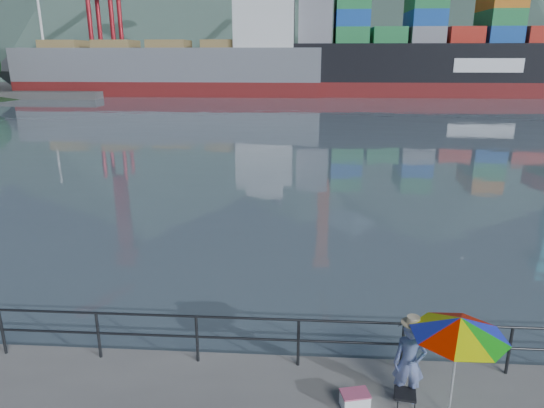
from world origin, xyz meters
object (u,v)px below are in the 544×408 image
at_px(bulk_carrier, 181,67).
at_px(beach_umbrella, 460,327).
at_px(fisherman, 409,363).
at_px(container_ship, 488,56).
at_px(cooler_bag, 355,401).

bearing_deg(bulk_carrier, beach_umbrella, -72.79).
xyz_separation_m(fisherman, bulk_carrier, (-21.57, 71.28, 3.42)).
bearing_deg(fisherman, container_ship, 78.53).
bearing_deg(container_ship, bulk_carrier, -177.41).
height_order(beach_umbrella, cooler_bag, beach_umbrella).
relative_size(cooler_bag, container_ship, 0.01).
xyz_separation_m(fisherman, cooler_bag, (-0.93, -0.26, -0.62)).
distance_m(beach_umbrella, container_ship, 78.35).
relative_size(fisherman, container_ship, 0.02).
bearing_deg(beach_umbrella, fisherman, 148.53).
relative_size(bulk_carrier, container_ship, 0.75).
distance_m(beach_umbrella, bulk_carrier, 75.06).
distance_m(cooler_bag, bulk_carrier, 74.56).
relative_size(fisherman, cooler_bag, 3.25).
bearing_deg(bulk_carrier, cooler_bag, -73.91).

